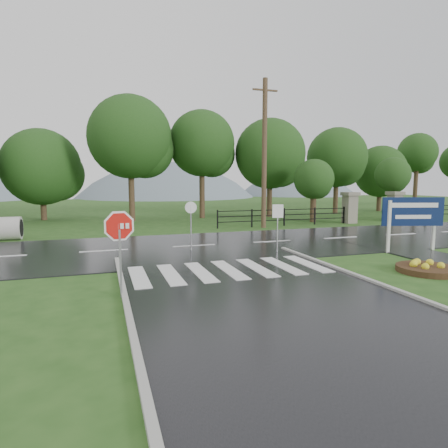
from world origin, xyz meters
name	(u,v)px	position (x,y,z in m)	size (l,w,h in m)	color
ground	(305,325)	(0.00, 0.00, 0.00)	(120.00, 120.00, 0.00)	#264C19
main_road	(194,247)	(0.00, 10.00, 0.00)	(90.00, 8.00, 0.04)	black
walkway	(446,261)	(8.50, 4.00, 0.00)	(2.20, 11.00, 0.04)	#232325
crosswalk	(229,270)	(0.00, 5.00, 0.06)	(6.50, 2.80, 0.02)	silver
pillar_west	(350,207)	(13.00, 16.00, 1.18)	(1.00, 1.00, 2.24)	gray
pillar_east	(395,206)	(17.00, 16.00, 1.18)	(1.00, 1.00, 2.24)	gray
fence_west	(284,215)	(7.75, 16.00, 0.72)	(9.58, 0.08, 1.20)	black
hills	(145,278)	(3.49, 65.00, -15.54)	(102.00, 48.00, 48.00)	slate
treeline	(166,218)	(1.00, 24.00, 0.00)	(83.20, 5.20, 10.00)	#183B12
stop_sign	(119,233)	(-3.62, 3.21, 1.71)	(1.06, 0.26, 2.43)	#939399
estate_billboard	(413,214)	(8.68, 5.93, 1.62)	(2.60, 0.81, 2.35)	silver
flower_bed	(427,268)	(6.28, 2.80, 0.15)	(1.97, 1.97, 0.39)	#332111
reg_sign_small	(278,219)	(2.98, 7.40, 1.47)	(0.45, 0.15, 2.07)	#939399
reg_sign_round	(191,220)	(-0.39, 8.93, 1.38)	(0.50, 0.10, 2.17)	#939399
utility_pole_east	(264,153)	(5.99, 15.50, 4.80)	(1.68, 0.31, 9.44)	#473523
entrance_tree_left	(314,180)	(10.90, 17.50, 3.14)	(2.93, 2.93, 4.64)	#3D2B1C
entrance_tree_right	(393,175)	(18.04, 17.50, 3.49)	(2.75, 2.75, 4.91)	#3D2B1C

